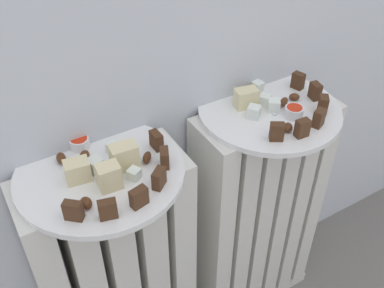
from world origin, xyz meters
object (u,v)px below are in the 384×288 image
at_px(plate_left, 100,172).
at_px(fork, 265,101).
at_px(jam_bowl_left, 79,142).
at_px(radiator_right, 255,216).
at_px(jam_bowl_right, 294,111).
at_px(radiator_left, 119,281).
at_px(plate_right, 269,110).

xyz_separation_m(plate_left, fork, (0.39, 0.02, 0.01)).
bearing_deg(jam_bowl_left, plate_left, -84.41).
bearing_deg(plate_left, fork, 3.32).
bearing_deg(radiator_right, jam_bowl_right, -65.20).
relative_size(jam_bowl_left, fork, 0.41).
bearing_deg(radiator_left, plate_right, 0.00).
relative_size(radiator_left, jam_bowl_right, 16.70).
height_order(plate_left, jam_bowl_right, jam_bowl_right).
distance_m(radiator_right, jam_bowl_right, 0.36).
relative_size(plate_right, fork, 3.32).
bearing_deg(plate_left, jam_bowl_right, -6.96).
distance_m(radiator_left, radiator_right, 0.38).
distance_m(radiator_left, plate_right, 0.51).
height_order(radiator_right, plate_right, plate_right).
bearing_deg(fork, plate_left, -176.68).
bearing_deg(jam_bowl_left, radiator_right, -11.44).
height_order(radiator_left, plate_right, plate_right).
relative_size(radiator_right, jam_bowl_left, 16.98).
height_order(plate_left, plate_right, same).
height_order(radiator_left, jam_bowl_right, jam_bowl_right).
relative_size(radiator_left, jam_bowl_left, 16.98).
bearing_deg(jam_bowl_left, fork, -8.11).
height_order(jam_bowl_left, fork, jam_bowl_left).
distance_m(plate_right, jam_bowl_right, 0.06).
xyz_separation_m(radiator_left, plate_left, (-0.00, 0.00, 0.33)).
bearing_deg(jam_bowl_right, fork, 103.35).
bearing_deg(radiator_right, radiator_left, 180.00).
bearing_deg(plate_right, jam_bowl_right, -65.20).
bearing_deg(radiator_right, jam_bowl_left, 168.56).
bearing_deg(radiator_left, fork, 3.32).
relative_size(radiator_right, fork, 7.04).
bearing_deg(jam_bowl_right, plate_left, 173.04).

